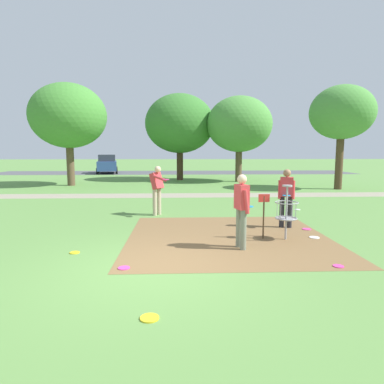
{
  "coord_description": "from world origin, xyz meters",
  "views": [
    {
      "loc": [
        0.48,
        -6.07,
        2.24
      ],
      "look_at": [
        0.88,
        3.81,
        1.0
      ],
      "focal_mm": 30.99,
      "sensor_mm": 36.0,
      "label": 1
    }
  ],
  "objects": [
    {
      "name": "frisbee_scattered_b",
      "position": [
        3.98,
        2.13,
        0.01
      ],
      "size": [
        0.26,
        0.26,
        0.02
      ],
      "primitive_type": "cylinder",
      "color": "white",
      "rests_on": "ground"
    },
    {
      "name": "player_throwing",
      "position": [
        3.6,
        3.32,
        0.97
      ],
      "size": [
        0.5,
        0.44,
        1.71
      ],
      "color": "#232328",
      "rests_on": "ground"
    },
    {
      "name": "frisbee_far_left",
      "position": [
        -1.82,
        1.09,
        0.01
      ],
      "size": [
        0.21,
        0.21,
        0.02
      ],
      "primitive_type": "cylinder",
      "color": "gold",
      "rests_on": "ground"
    },
    {
      "name": "frisbee_mid_grass",
      "position": [
        -0.58,
        0.08,
        0.01
      ],
      "size": [
        0.23,
        0.23,
        0.02
      ],
      "primitive_type": "cylinder",
      "color": "#E53D99",
      "rests_on": "ground"
    },
    {
      "name": "dirt_tee_pad",
      "position": [
        1.76,
        2.31,
        0.0
      ],
      "size": [
        5.17,
        5.1,
        0.01
      ],
      "primitive_type": "cube",
      "color": "brown",
      "rests_on": "ground"
    },
    {
      "name": "player_waiting_left",
      "position": [
        -0.27,
        5.35,
        0.99
      ],
      "size": [
        0.71,
        1.04,
        1.71
      ],
      "color": "tan",
      "rests_on": "ground"
    },
    {
      "name": "tree_near_left",
      "position": [
        9.77,
        12.77,
        4.36
      ],
      "size": [
        3.58,
        3.58,
        5.92
      ],
      "color": "#4C3823",
      "rests_on": "ground"
    },
    {
      "name": "parked_car_leftmost",
      "position": [
        -6.58,
        27.04,
        0.92
      ],
      "size": [
        2.53,
        4.46,
        1.84
      ],
      "color": "#2D4784",
      "rests_on": "ground"
    },
    {
      "name": "ground_plane",
      "position": [
        0.0,
        0.0,
        0.0
      ],
      "size": [
        160.0,
        160.0,
        0.0
      ],
      "primitive_type": "plane",
      "color": "#5B8942"
    },
    {
      "name": "frisbee_far_right",
      "position": [
        4.13,
        3.04,
        0.01
      ],
      "size": [
        0.25,
        0.25,
        0.02
      ],
      "primitive_type": "cylinder",
      "color": "#E53D99",
      "rests_on": "ground"
    },
    {
      "name": "gravel_path",
      "position": [
        0.0,
        10.42,
        0.0
      ],
      "size": [
        40.0,
        1.66,
        0.0
      ],
      "primitive_type": "cube",
      "color": "gray",
      "rests_on": "ground"
    },
    {
      "name": "player_foreground_watching",
      "position": [
        1.91,
        1.3,
        0.97
      ],
      "size": [
        0.44,
        0.5,
        1.71
      ],
      "color": "slate",
      "rests_on": "ground"
    },
    {
      "name": "frisbee_by_tee",
      "position": [
        3.58,
        0.01,
        0.01
      ],
      "size": [
        0.21,
        0.21,
        0.02
      ],
      "primitive_type": "cylinder",
      "color": "#E53D99",
      "rests_on": "ground"
    },
    {
      "name": "disc_golf_basket",
      "position": [
        3.12,
        2.02,
        0.75
      ],
      "size": [
        0.98,
        0.58,
        1.39
      ],
      "color": "#9E9EA3",
      "rests_on": "ground"
    },
    {
      "name": "tree_near_right",
      "position": [
        4.82,
        17.72,
        4.08
      ],
      "size": [
        4.63,
        4.63,
        6.07
      ],
      "color": "brown",
      "rests_on": "ground"
    },
    {
      "name": "parking_lot_strip",
      "position": [
        0.0,
        27.84,
        0.0
      ],
      "size": [
        36.0,
        6.0,
        0.01
      ],
      "primitive_type": "cube",
      "color": "#4C4C51",
      "rests_on": "ground"
    },
    {
      "name": "tree_mid_center",
      "position": [
        -6.44,
        15.46,
        4.39
      ],
      "size": [
        4.74,
        4.74,
        6.42
      ],
      "color": "brown",
      "rests_on": "ground"
    },
    {
      "name": "tree_mid_left",
      "position": [
        0.58,
        19.3,
        4.24
      ],
      "size": [
        5.19,
        5.19,
        6.46
      ],
      "color": "#422D1E",
      "rests_on": "ground"
    },
    {
      "name": "frisbee_scattered_a",
      "position": [
        0.08,
        -1.86,
        0.01
      ],
      "size": [
        0.26,
        0.26,
        0.02
      ],
      "primitive_type": "cylinder",
      "color": "gold",
      "rests_on": "ground"
    },
    {
      "name": "frisbee_near_basket",
      "position": [
        5.0,
        6.17,
        0.01
      ],
      "size": [
        0.21,
        0.21,
        0.02
      ],
      "primitive_type": "cylinder",
      "color": "white",
      "rests_on": "ground"
    }
  ]
}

